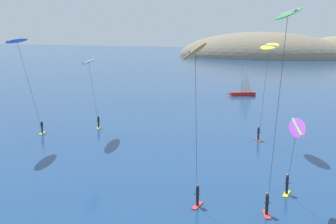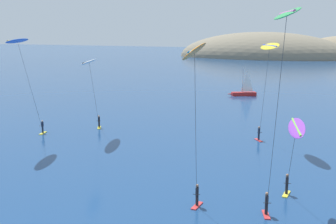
# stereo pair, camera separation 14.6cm
# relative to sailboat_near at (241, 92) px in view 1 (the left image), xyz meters

# --- Properties ---
(headland_island) EXTENTS (125.83, 56.57, 24.54)m
(headland_island) POSITION_rel_sailboat_near_xyz_m (6.47, 132.70, -0.64)
(headland_island) COLOR #84755B
(headland_island) RESTS_ON ground
(sailboat_near) EXTENTS (5.65, 3.73, 5.70)m
(sailboat_near) POSITION_rel_sailboat_near_xyz_m (0.00, 0.00, 0.00)
(sailboat_near) COLOR #B22323
(sailboat_near) RESTS_ON ground
(kitesurfer_blue) EXTENTS (4.01, 9.03, 11.98)m
(kitesurfer_blue) POSITION_rel_sailboat_near_xyz_m (-13.40, -46.27, 10.08)
(kitesurfer_blue) COLOR yellow
(kitesurfer_blue) RESTS_ON ground
(kitesurfer_orange) EXTENTS (2.69, 6.08, 12.05)m
(kitesurfer_orange) POSITION_rel_sailboat_near_xyz_m (10.61, -56.66, 10.11)
(kitesurfer_orange) COLOR red
(kitesurfer_orange) RESTS_ON ground
(kitesurfer_green) EXTENTS (3.10, 7.44, 14.01)m
(kitesurfer_green) POSITION_rel_sailboat_near_xyz_m (16.26, -57.74, 11.78)
(kitesurfer_green) COLOR red
(kitesurfer_green) RESTS_ON ground
(kitesurfer_yellow) EXTENTS (3.64, 5.62, 11.53)m
(kitesurfer_yellow) POSITION_rel_sailboat_near_xyz_m (11.43, -35.86, 9.62)
(kitesurfer_yellow) COLOR red
(kitesurfer_yellow) RESTS_ON ground
(kitesurfer_purple) EXTENTS (2.25, 7.39, 6.75)m
(kitesurfer_purple) POSITION_rel_sailboat_near_xyz_m (16.60, -52.94, 5.17)
(kitesurfer_purple) COLOR yellow
(kitesurfer_purple) RESTS_ON ground
(kitesurfer_white) EXTENTS (3.79, 7.92, 9.44)m
(kitesurfer_white) POSITION_rel_sailboat_near_xyz_m (-9.08, -39.45, 7.83)
(kitesurfer_white) COLOR yellow
(kitesurfer_white) RESTS_ON ground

